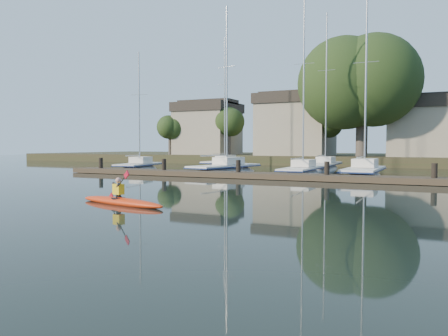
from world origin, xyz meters
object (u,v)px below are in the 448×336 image
at_px(sailboat_0, 139,172).
at_px(sailboat_1, 225,175).
at_px(sailboat_3, 364,180).
at_px(dock, 280,176).
at_px(sailboat_2, 302,177).
at_px(sailboat_6, 325,171).
at_px(sailboat_5, 224,168).
at_px(kayak, 121,200).

distance_m(sailboat_0, sailboat_1, 8.61).
bearing_deg(sailboat_3, sailboat_0, 179.49).
bearing_deg(dock, sailboat_2, 87.70).
height_order(dock, sailboat_6, sailboat_6).
distance_m(sailboat_5, sailboat_6, 10.71).
relative_size(sailboat_0, sailboat_2, 0.83).
distance_m(sailboat_1, sailboat_5, 10.45).
distance_m(sailboat_2, sailboat_6, 8.16).
bearing_deg(sailboat_3, sailboat_5, 148.74).
height_order(sailboat_0, sailboat_6, sailboat_6).
height_order(sailboat_5, sailboat_6, sailboat_6).
bearing_deg(sailboat_0, kayak, -66.41).
bearing_deg(dock, kayak, -96.09).
bearing_deg(sailboat_5, dock, -54.39).
xyz_separation_m(sailboat_0, sailboat_3, (19.26, -0.35, -0.01)).
xyz_separation_m(kayak, sailboat_0, (-13.11, 18.65, -0.36)).
bearing_deg(sailboat_2, dock, -93.32).
relative_size(dock, sailboat_6, 2.21).
bearing_deg(dock, sailboat_0, 163.02).
bearing_deg(sailboat_3, kayak, -108.04).
distance_m(sailboat_0, sailboat_5, 9.95).
xyz_separation_m(sailboat_1, sailboat_6, (6.04, 8.43, 0.02)).
height_order(kayak, sailboat_2, sailboat_2).
bearing_deg(sailboat_1, kayak, -65.68).
distance_m(kayak, sailboat_5, 29.24).
xyz_separation_m(dock, sailboat_2, (0.18, 4.49, -0.38)).
bearing_deg(sailboat_5, sailboat_6, -7.54).
bearing_deg(sailboat_5, sailboat_2, -42.52).
height_order(sailboat_1, sailboat_5, sailboat_5).
bearing_deg(sailboat_2, kayak, -96.21).
bearing_deg(sailboat_2, sailboat_0, 179.06).
bearing_deg(sailboat_5, sailboat_1, -66.19).
bearing_deg(kayak, sailboat_1, 115.31).
relative_size(sailboat_0, sailboat_5, 0.80).
xyz_separation_m(dock, sailboat_1, (-6.03, 4.22, -0.40)).
xyz_separation_m(sailboat_3, sailboat_6, (-4.62, 8.53, 0.02)).
height_order(sailboat_1, sailboat_3, sailboat_1).
distance_m(sailboat_1, sailboat_3, 10.66).
height_order(sailboat_0, sailboat_2, sailboat_2).
xyz_separation_m(kayak, sailboat_6, (1.52, 26.83, -0.35)).
relative_size(sailboat_1, sailboat_2, 1.03).
height_order(kayak, sailboat_3, sailboat_3).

